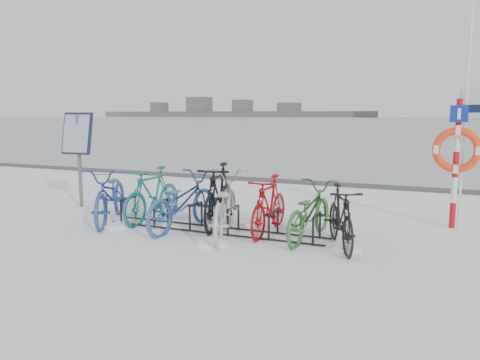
# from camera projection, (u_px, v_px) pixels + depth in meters

# --- Properties ---
(ground) EXTENTS (900.00, 900.00, 0.00)m
(ground) POSITION_uv_depth(u_px,v_px,m) (214.00, 231.00, 8.10)
(ground) COLOR white
(ground) RESTS_ON ground
(ice_sheet) EXTENTS (400.00, 298.00, 0.02)m
(ice_sheet) POSITION_uv_depth(u_px,v_px,m) (431.00, 120.00, 149.01)
(ice_sheet) COLOR #A4B1B9
(ice_sheet) RESTS_ON ground
(quay_edge) EXTENTS (400.00, 0.25, 0.10)m
(quay_edge) POSITION_uv_depth(u_px,v_px,m) (306.00, 182.00, 13.45)
(quay_edge) COLOR #3F3F42
(quay_edge) RESTS_ON ground
(bike_rack) EXTENTS (4.00, 0.48, 0.46)m
(bike_rack) POSITION_uv_depth(u_px,v_px,m) (214.00, 221.00, 8.07)
(bike_rack) COLOR black
(bike_rack) RESTS_ON ground
(info_board) EXTENTS (0.70, 0.32, 2.04)m
(info_board) POSITION_uv_depth(u_px,v_px,m) (78.00, 139.00, 10.00)
(info_board) COLOR #595B5E
(info_board) RESTS_ON ground
(lifebuoy_station) EXTENTS (0.79, 0.23, 4.12)m
(lifebuoy_station) POSITION_uv_depth(u_px,v_px,m) (457.00, 150.00, 8.07)
(lifebuoy_station) COLOR #B10E13
(lifebuoy_station) RESTS_ON ground
(shoreline) EXTENTS (180.00, 12.00, 9.50)m
(shoreline) POSITION_uv_depth(u_px,v_px,m) (225.00, 113.00, 291.92)
(shoreline) COLOR #474747
(shoreline) RESTS_ON ground
(bike_0) EXTENTS (1.52, 2.17, 1.08)m
(bike_0) POSITION_uv_depth(u_px,v_px,m) (111.00, 193.00, 8.74)
(bike_0) COLOR navy
(bike_0) RESTS_ON ground
(bike_1) EXTENTS (0.54, 1.77, 1.06)m
(bike_1) POSITION_uv_depth(u_px,v_px,m) (153.00, 193.00, 8.79)
(bike_1) COLOR #146565
(bike_1) RESTS_ON ground
(bike_2) EXTENTS (0.86, 2.03, 1.04)m
(bike_2) POSITION_uv_depth(u_px,v_px,m) (182.00, 200.00, 8.20)
(bike_2) COLOR #2C4F90
(bike_2) RESTS_ON ground
(bike_3) EXTENTS (0.92, 2.01, 1.16)m
(bike_3) POSITION_uv_depth(u_px,v_px,m) (219.00, 194.00, 8.41)
(bike_3) COLOR black
(bike_3) RESTS_ON ground
(bike_4) EXTENTS (1.32, 2.22, 1.10)m
(bike_4) POSITION_uv_depth(u_px,v_px,m) (224.00, 202.00, 7.76)
(bike_4) COLOR #A8ADB0
(bike_4) RESTS_ON ground
(bike_5) EXTENTS (0.49, 1.70, 1.02)m
(bike_5) POSITION_uv_depth(u_px,v_px,m) (269.00, 204.00, 7.88)
(bike_5) COLOR maroon
(bike_5) RESTS_ON ground
(bike_6) EXTENTS (0.80, 1.88, 0.96)m
(bike_6) POSITION_uv_depth(u_px,v_px,m) (309.00, 210.00, 7.54)
(bike_6) COLOR #2F6A2E
(bike_6) RESTS_ON ground
(bike_7) EXTENTS (1.07, 1.69, 0.99)m
(bike_7) POSITION_uv_depth(u_px,v_px,m) (341.00, 215.00, 7.06)
(bike_7) COLOR black
(bike_7) RESTS_ON ground
(snow_drifts) EXTENTS (4.50, 2.01, 0.19)m
(snow_drifts) POSITION_uv_depth(u_px,v_px,m) (215.00, 232.00, 8.01)
(snow_drifts) COLOR white
(snow_drifts) RESTS_ON ground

